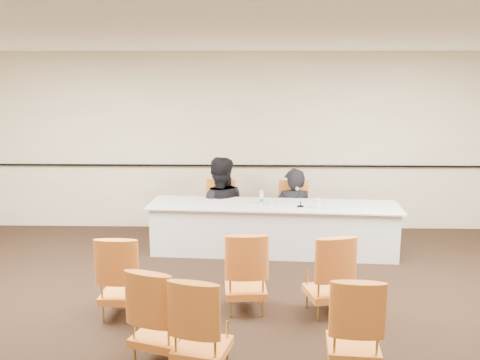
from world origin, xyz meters
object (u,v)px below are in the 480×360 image
(panelist_main_chair, at_px, (293,213))
(panelist_main, at_px, (293,222))
(coffee_cup, at_px, (317,204))
(aud_chair_front_left, at_px, (123,275))
(water_bottle, at_px, (262,197))
(panel_table, at_px, (273,228))
(microphone, at_px, (301,198))
(aud_chair_back_right, at_px, (354,324))
(aud_chair_front_mid, at_px, (246,271))
(panelist_second_chair, at_px, (219,211))
(aud_chair_back_mid, at_px, (202,325))
(drinking_glass, at_px, (271,202))
(aud_chair_back_left, at_px, (160,314))
(panelist_second, at_px, (219,214))
(aud_chair_front_right, at_px, (328,273))

(panelist_main_chair, bearing_deg, panelist_main, 3.76)
(coffee_cup, bearing_deg, aud_chair_front_left, -140.52)
(panelist_main, xyz_separation_m, coffee_cup, (0.29, -0.75, 0.50))
(water_bottle, bearing_deg, coffee_cup, -15.94)
(panel_table, relative_size, microphone, 13.61)
(panel_table, height_order, aud_chair_back_right, aud_chair_back_right)
(aud_chair_front_mid, bearing_deg, panel_table, 74.62)
(panelist_main_chair, xyz_separation_m, panelist_second_chair, (-1.18, 0.08, 0.00))
(panelist_main_chair, bearing_deg, aud_chair_back_mid, -102.07)
(panelist_main_chair, xyz_separation_m, drinking_glass, (-0.37, -0.61, 0.32))
(panelist_main, bearing_deg, coffee_cup, 106.00)
(water_bottle, distance_m, aud_chair_front_left, 2.70)
(coffee_cup, distance_m, aud_chair_back_right, 3.05)
(drinking_glass, height_order, aud_chair_front_mid, aud_chair_front_mid)
(panel_table, bearing_deg, coffee_cup, -15.76)
(panelist_main, xyz_separation_m, microphone, (0.05, -0.68, 0.56))
(panelist_main, height_order, drinking_glass, panelist_main)
(aud_chair_back_mid, bearing_deg, panelist_second_chair, 105.33)
(coffee_cup, xyz_separation_m, aud_chair_back_left, (-1.78, -2.88, -0.34))
(panelist_second, height_order, aud_chair_back_right, panelist_second)
(drinking_glass, xyz_separation_m, aud_chair_front_mid, (-0.35, -1.91, -0.32))
(panelist_main_chair, bearing_deg, water_bottle, -130.52)
(panelist_second, relative_size, panelist_second_chair, 1.95)
(panelist_second_chair, height_order, aud_chair_back_left, same)
(drinking_glass, height_order, coffee_cup, coffee_cup)
(microphone, relative_size, aud_chair_front_mid, 0.29)
(panelist_second_chair, relative_size, coffee_cup, 6.66)
(panel_table, height_order, panelist_second_chair, panelist_second_chair)
(aud_chair_front_right, relative_size, aud_chair_back_left, 1.00)
(aud_chair_front_right, bearing_deg, aud_chair_back_right, -100.79)
(panelist_second, bearing_deg, panel_table, 141.63)
(water_bottle, relative_size, coffee_cup, 1.56)
(water_bottle, xyz_separation_m, aud_chair_back_mid, (-0.58, -3.31, -0.38))
(water_bottle, xyz_separation_m, aud_chair_back_right, (0.78, -3.26, -0.38))
(panelist_second, distance_m, microphone, 1.51)
(panelist_second, bearing_deg, microphone, 145.88)
(panelist_main, xyz_separation_m, panelist_main_chair, (-0.00, 0.00, 0.16))
(panelist_main_chair, xyz_separation_m, coffee_cup, (0.29, -0.75, 0.34))
(aud_chair_back_left, bearing_deg, microphone, 81.71)
(water_bottle, distance_m, coffee_cup, 0.83)
(panelist_second, bearing_deg, aud_chair_back_right, 107.97)
(aud_chair_back_right, bearing_deg, coffee_cup, 94.18)
(panel_table, xyz_separation_m, aud_chair_back_right, (0.60, -3.25, 0.10))
(drinking_glass, height_order, aud_chair_back_mid, aud_chair_back_mid)
(panel_table, xyz_separation_m, drinking_glass, (-0.04, -0.08, 0.42))
(aud_chair_back_left, distance_m, aud_chair_back_right, 1.77)
(panel_table, xyz_separation_m, aud_chair_front_left, (-1.74, -2.17, 0.10))
(panelist_second_chair, distance_m, aud_chair_back_mid, 3.91)
(aud_chair_front_right, bearing_deg, panelist_main_chair, 80.79)
(microphone, bearing_deg, aud_chair_back_right, -101.72)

